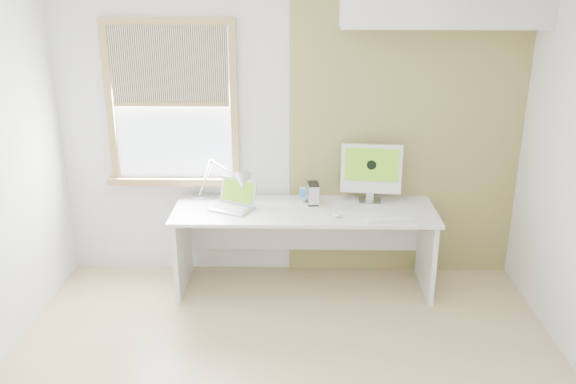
{
  "coord_description": "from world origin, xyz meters",
  "views": [
    {
      "loc": [
        0.08,
        -3.32,
        2.56
      ],
      "look_at": [
        0.0,
        1.05,
        1.0
      ],
      "focal_mm": 37.49,
      "sensor_mm": 36.0,
      "label": 1
    }
  ],
  "objects_px": {
    "laptop": "(234,201)",
    "external_drive": "(313,193)",
    "desk": "(304,228)",
    "imac": "(371,170)",
    "desk_lamp": "(234,182)"
  },
  "relations": [
    {
      "from": "desk",
      "to": "laptop",
      "type": "distance_m",
      "value": 0.64
    },
    {
      "from": "laptop",
      "to": "desk",
      "type": "bearing_deg",
      "value": 3.88
    },
    {
      "from": "laptop",
      "to": "imac",
      "type": "xyz_separation_m",
      "value": [
        1.16,
        0.18,
        0.23
      ]
    },
    {
      "from": "desk",
      "to": "imac",
      "type": "relative_size",
      "value": 4.21
    },
    {
      "from": "laptop",
      "to": "external_drive",
      "type": "xyz_separation_m",
      "value": [
        0.66,
        0.11,
        0.03
      ]
    },
    {
      "from": "external_drive",
      "to": "laptop",
      "type": "bearing_deg",
      "value": -170.51
    },
    {
      "from": "desk",
      "to": "desk_lamp",
      "type": "bearing_deg",
      "value": 173.53
    },
    {
      "from": "desk",
      "to": "imac",
      "type": "height_order",
      "value": "imac"
    },
    {
      "from": "desk",
      "to": "external_drive",
      "type": "height_order",
      "value": "external_drive"
    },
    {
      "from": "desk",
      "to": "imac",
      "type": "xyz_separation_m",
      "value": [
        0.57,
        0.14,
        0.48
      ]
    },
    {
      "from": "imac",
      "to": "external_drive",
      "type": "bearing_deg",
      "value": -171.8
    },
    {
      "from": "desk_lamp",
      "to": "external_drive",
      "type": "relative_size",
      "value": 3.16
    },
    {
      "from": "desk",
      "to": "desk_lamp",
      "type": "height_order",
      "value": "desk_lamp"
    },
    {
      "from": "external_drive",
      "to": "imac",
      "type": "height_order",
      "value": "imac"
    },
    {
      "from": "laptop",
      "to": "external_drive",
      "type": "distance_m",
      "value": 0.67
    }
  ]
}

